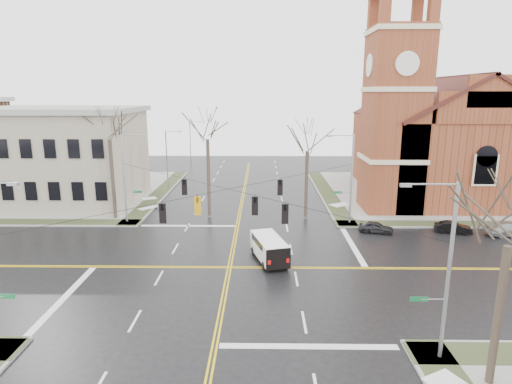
{
  "coord_description": "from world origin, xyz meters",
  "views": [
    {
      "loc": [
        2.5,
        -30.77,
        13.13
      ],
      "look_at": [
        1.96,
        6.0,
        4.59
      ],
      "focal_mm": 30.0,
      "sensor_mm": 36.0,
      "label": 1
    }
  ],
  "objects_px": {
    "signal_pole_ne": "(350,176)",
    "tree_nw_far": "(109,134)",
    "cargo_van": "(268,247)",
    "tree_ne": "(307,147)",
    "tree_se": "(509,236)",
    "tree_nw_near": "(207,134)",
    "parked_car_a": "(376,227)",
    "signal_pole_se": "(446,268)",
    "parked_car_c": "(509,229)",
    "parked_car_b": "(453,227)",
    "signal_pole_nw": "(126,176)",
    "streetlight_north_b": "(191,141)",
    "church": "(435,130)",
    "streetlight_north_a": "(168,157)"
  },
  "relations": [
    {
      "from": "signal_pole_nw",
      "to": "streetlight_north_a",
      "type": "xyz_separation_m",
      "value": [
        0.67,
        16.5,
        -0.48
      ]
    },
    {
      "from": "streetlight_north_b",
      "to": "parked_car_b",
      "type": "xyz_separation_m",
      "value": [
        31.5,
        -39.37,
        -3.92
      ]
    },
    {
      "from": "signal_pole_se",
      "to": "parked_car_a",
      "type": "distance_m",
      "value": 20.7
    },
    {
      "from": "streetlight_north_b",
      "to": "signal_pole_ne",
      "type": "bearing_deg",
      "value": -58.95
    },
    {
      "from": "parked_car_b",
      "to": "parked_car_c",
      "type": "distance_m",
      "value": 5.0
    },
    {
      "from": "streetlight_north_b",
      "to": "cargo_van",
      "type": "xyz_separation_m",
      "value": [
        13.67,
        -46.42,
        -3.35
      ]
    },
    {
      "from": "parked_car_c",
      "to": "tree_nw_far",
      "type": "distance_m",
      "value": 40.11
    },
    {
      "from": "tree_nw_near",
      "to": "parked_car_a",
      "type": "bearing_deg",
      "value": -17.32
    },
    {
      "from": "church",
      "to": "parked_car_c",
      "type": "distance_m",
      "value": 18.49
    },
    {
      "from": "streetlight_north_b",
      "to": "tree_nw_far",
      "type": "distance_m",
      "value": 35.62
    },
    {
      "from": "church",
      "to": "signal_pole_nw",
      "type": "xyz_separation_m",
      "value": [
        -36.09,
        -13.28,
        -3.48
      ]
    },
    {
      "from": "tree_se",
      "to": "parked_car_b",
      "type": "bearing_deg",
      "value": 70.38
    },
    {
      "from": "signal_pole_nw",
      "to": "parked_car_c",
      "type": "distance_m",
      "value": 37.54
    },
    {
      "from": "cargo_van",
      "to": "parked_car_a",
      "type": "xyz_separation_m",
      "value": [
        10.45,
        7.03,
        -0.57
      ]
    },
    {
      "from": "church",
      "to": "streetlight_north_a",
      "type": "distance_m",
      "value": 35.78
    },
    {
      "from": "streetlight_north_b",
      "to": "tree_se",
      "type": "distance_m",
      "value": 65.86
    },
    {
      "from": "church",
      "to": "tree_nw_far",
      "type": "distance_m",
      "value": 39.75
    },
    {
      "from": "tree_ne",
      "to": "parked_car_a",
      "type": "bearing_deg",
      "value": -37.67
    },
    {
      "from": "parked_car_b",
      "to": "parked_car_c",
      "type": "xyz_separation_m",
      "value": [
        4.97,
        -0.58,
        0.09
      ]
    },
    {
      "from": "church",
      "to": "parked_car_c",
      "type": "height_order",
      "value": "church"
    },
    {
      "from": "cargo_van",
      "to": "tree_nw_far",
      "type": "distance_m",
      "value": 21.17
    },
    {
      "from": "streetlight_north_a",
      "to": "tree_se",
      "type": "bearing_deg",
      "value": -60.27
    },
    {
      "from": "parked_car_b",
      "to": "tree_se",
      "type": "height_order",
      "value": "tree_se"
    },
    {
      "from": "signal_pole_ne",
      "to": "cargo_van",
      "type": "relative_size",
      "value": 1.69
    },
    {
      "from": "streetlight_north_b",
      "to": "tree_nw_near",
      "type": "distance_m",
      "value": 35.27
    },
    {
      "from": "signal_pole_se",
      "to": "parked_car_a",
      "type": "height_order",
      "value": "signal_pole_se"
    },
    {
      "from": "signal_pole_nw",
      "to": "tree_nw_near",
      "type": "xyz_separation_m",
      "value": [
        8.11,
        2.31,
        4.0
      ]
    },
    {
      "from": "signal_pole_se",
      "to": "parked_car_a",
      "type": "bearing_deg",
      "value": 83.91
    },
    {
      "from": "signal_pole_ne",
      "to": "parked_car_c",
      "type": "relative_size",
      "value": 2.02
    },
    {
      "from": "signal_pole_se",
      "to": "tree_ne",
      "type": "relative_size",
      "value": 0.85
    },
    {
      "from": "parked_car_c",
      "to": "church",
      "type": "bearing_deg",
      "value": -4.76
    },
    {
      "from": "streetlight_north_a",
      "to": "church",
      "type": "bearing_deg",
      "value": -5.19
    },
    {
      "from": "signal_pole_nw",
      "to": "tree_ne",
      "type": "relative_size",
      "value": 0.85
    },
    {
      "from": "signal_pole_ne",
      "to": "tree_nw_far",
      "type": "bearing_deg",
      "value": 177.04
    },
    {
      "from": "signal_pole_se",
      "to": "parked_car_a",
      "type": "relative_size",
      "value": 2.8
    },
    {
      "from": "cargo_van",
      "to": "parked_car_a",
      "type": "distance_m",
      "value": 12.61
    },
    {
      "from": "tree_ne",
      "to": "tree_nw_near",
      "type": "bearing_deg",
      "value": 178.08
    },
    {
      "from": "cargo_van",
      "to": "parked_car_c",
      "type": "bearing_deg",
      "value": 0.14
    },
    {
      "from": "parked_car_c",
      "to": "tree_se",
      "type": "height_order",
      "value": "tree_se"
    },
    {
      "from": "streetlight_north_a",
      "to": "cargo_van",
      "type": "relative_size",
      "value": 1.51
    },
    {
      "from": "parked_car_b",
      "to": "tree_ne",
      "type": "bearing_deg",
      "value": 85.35
    },
    {
      "from": "cargo_van",
      "to": "tree_nw_far",
      "type": "xyz_separation_m",
      "value": [
        -16.14,
        11.18,
        7.93
      ]
    },
    {
      "from": "parked_car_b",
      "to": "tree_se",
      "type": "distance_m",
      "value": 24.32
    },
    {
      "from": "parked_car_a",
      "to": "tree_nw_far",
      "type": "height_order",
      "value": "tree_nw_far"
    },
    {
      "from": "tree_nw_far",
      "to": "tree_ne",
      "type": "relative_size",
      "value": 1.18
    },
    {
      "from": "tree_ne",
      "to": "tree_se",
      "type": "distance_m",
      "value": 27.5
    },
    {
      "from": "parked_car_a",
      "to": "parked_car_b",
      "type": "height_order",
      "value": "parked_car_b"
    },
    {
      "from": "signal_pole_ne",
      "to": "parked_car_c",
      "type": "height_order",
      "value": "signal_pole_ne"
    },
    {
      "from": "streetlight_north_b",
      "to": "tree_nw_near",
      "type": "bearing_deg",
      "value": -77.72
    },
    {
      "from": "signal_pole_se",
      "to": "parked_car_a",
      "type": "xyz_separation_m",
      "value": [
        2.15,
        20.11,
        -4.4
      ]
    }
  ]
}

